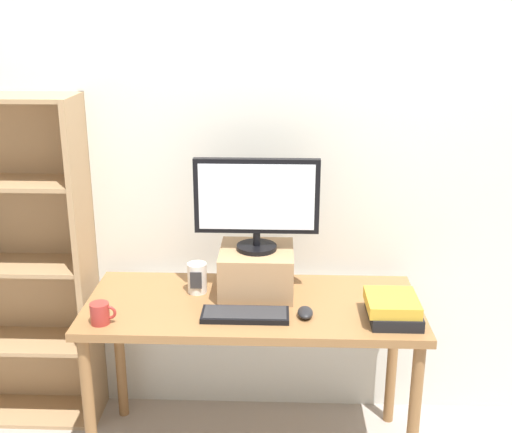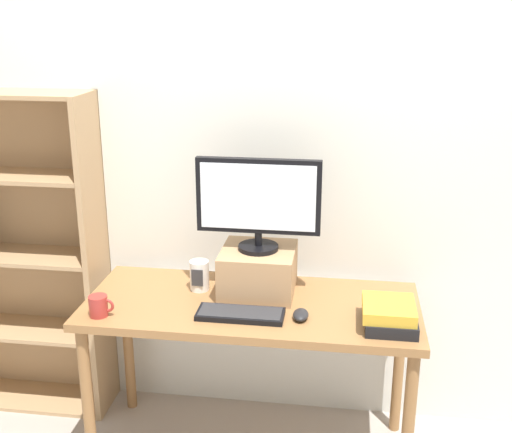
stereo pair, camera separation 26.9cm
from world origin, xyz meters
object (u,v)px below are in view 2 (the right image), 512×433
object	(u,v)px
desk	(252,321)
riser_box	(258,270)
book_stack	(390,315)
coffee_mug	(99,306)
keyboard	(240,314)
computer_monitor	(258,201)
bookshelf_unit	(10,252)
desk_speaker	(199,275)
computer_mouse	(301,315)

from	to	relation	value
desk	riser_box	world-z (taller)	riser_box
book_stack	coffee_mug	world-z (taller)	book_stack
book_stack	coffee_mug	xyz separation A→B (m)	(-1.18, -0.08, -0.00)
desk	keyboard	size ratio (longest dim) A/B	4.00
computer_monitor	bookshelf_unit	bearing A→B (deg)	172.75
coffee_mug	desk_speaker	world-z (taller)	desk_speaker
book_stack	desk_speaker	world-z (taller)	desk_speaker
bookshelf_unit	keyboard	world-z (taller)	bookshelf_unit
desk	coffee_mug	world-z (taller)	coffee_mug
bookshelf_unit	desk_speaker	bearing A→B (deg)	-10.24
desk	computer_mouse	size ratio (longest dim) A/B	13.85
bookshelf_unit	computer_monitor	bearing A→B (deg)	-7.25
desk	bookshelf_unit	bearing A→B (deg)	167.46
bookshelf_unit	riser_box	size ratio (longest dim) A/B	4.99
book_stack	desk_speaker	size ratio (longest dim) A/B	1.86
book_stack	desk_speaker	xyz separation A→B (m)	(-0.83, 0.23, 0.02)
computer_mouse	desk	bearing A→B (deg)	150.79
computer_monitor	computer_mouse	distance (m)	0.52
riser_box	computer_mouse	distance (m)	0.33
book_stack	desk	bearing A→B (deg)	167.16
computer_monitor	keyboard	distance (m)	0.49
desk	keyboard	bearing A→B (deg)	-99.85
computer_monitor	book_stack	distance (m)	0.72
computer_mouse	coffee_mug	world-z (taller)	coffee_mug
riser_box	book_stack	xyz separation A→B (m)	(0.56, -0.25, -0.05)
riser_box	keyboard	xyz separation A→B (m)	(-0.04, -0.26, -0.09)
bookshelf_unit	desk_speaker	xyz separation A→B (m)	(1.00, -0.18, 0.01)
keyboard	coffee_mug	world-z (taller)	coffee_mug
computer_monitor	computer_mouse	bearing A→B (deg)	-49.14
coffee_mug	desk	bearing A→B (deg)	19.63
computer_mouse	coffee_mug	distance (m)	0.83
bookshelf_unit	computer_monitor	xyz separation A→B (m)	(1.27, -0.16, 0.37)
computer_monitor	keyboard	size ratio (longest dim) A/B	1.50
desk	book_stack	world-z (taller)	book_stack
bookshelf_unit	coffee_mug	xyz separation A→B (m)	(0.65, -0.49, -0.01)
coffee_mug	desk_speaker	size ratio (longest dim) A/B	0.78
riser_box	keyboard	size ratio (longest dim) A/B	0.90
computer_mouse	desk_speaker	world-z (taller)	desk_speaker
desk	desk_speaker	size ratio (longest dim) A/B	10.54
riser_box	desk_speaker	world-z (taller)	riser_box
bookshelf_unit	computer_monitor	size ratio (longest dim) A/B	3.00
computer_monitor	book_stack	xyz separation A→B (m)	(0.56, -0.25, -0.38)
computer_monitor	coffee_mug	world-z (taller)	computer_monitor
desk_speaker	coffee_mug	bearing A→B (deg)	-138.34
bookshelf_unit	computer_monitor	distance (m)	1.33
riser_box	keyboard	bearing A→B (deg)	-98.17
keyboard	desk_speaker	distance (m)	0.33
computer_monitor	keyboard	bearing A→B (deg)	-98.22
desk	bookshelf_unit	distance (m)	1.29
computer_monitor	coffee_mug	size ratio (longest dim) A/B	5.06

